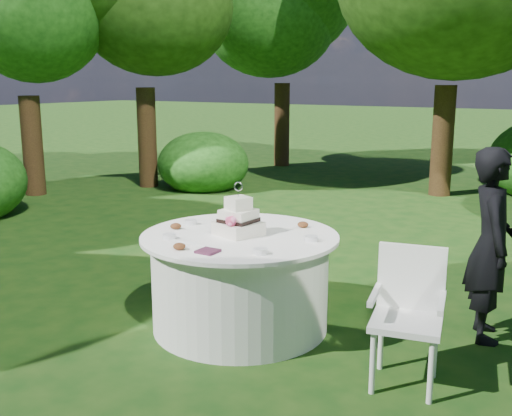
# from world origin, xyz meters

# --- Properties ---
(ground) EXTENTS (80.00, 80.00, 0.00)m
(ground) POSITION_xyz_m (0.00, 0.00, 0.00)
(ground) COLOR #133B10
(ground) RESTS_ON ground
(napkins) EXTENTS (0.14, 0.14, 0.02)m
(napkins) POSITION_xyz_m (0.08, -0.54, 0.78)
(napkins) COLOR #4B2037
(napkins) RESTS_ON table
(feather_plume) EXTENTS (0.48, 0.07, 0.01)m
(feather_plume) POSITION_xyz_m (-0.12, -0.43, 0.78)
(feather_plume) COLOR white
(feather_plume) RESTS_ON table
(guest) EXTENTS (0.51, 0.63, 1.48)m
(guest) POSITION_xyz_m (1.73, 0.83, 0.74)
(guest) COLOR black
(guest) RESTS_ON ground
(table) EXTENTS (1.56, 1.56, 0.77)m
(table) POSITION_xyz_m (0.00, 0.00, 0.39)
(table) COLOR white
(table) RESTS_ON ground
(cake) EXTENTS (0.38, 0.38, 0.42)m
(cake) POSITION_xyz_m (-0.01, -0.01, 0.88)
(cake) COLOR beige
(cake) RESTS_ON table
(chair) EXTENTS (0.53, 0.52, 0.90)m
(chair) POSITION_xyz_m (1.42, -0.16, 0.52)
(chair) COLOR silver
(chair) RESTS_ON ground
(votives) EXTENTS (1.20, 0.93, 0.04)m
(votives) POSITION_xyz_m (-0.05, -0.03, 0.79)
(votives) COLOR silver
(votives) RESTS_ON table
(petal_cups) EXTENTS (0.95, 1.14, 0.05)m
(petal_cups) POSITION_xyz_m (-0.12, -0.08, 0.79)
(petal_cups) COLOR #562D16
(petal_cups) RESTS_ON table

